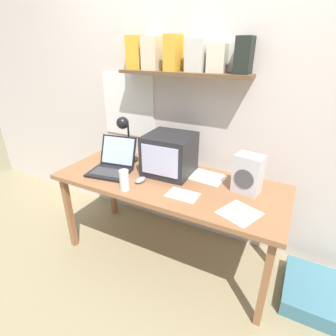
% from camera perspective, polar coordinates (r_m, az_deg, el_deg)
% --- Properties ---
extents(ground_plane, '(12.00, 12.00, 0.00)m').
position_cam_1_polar(ground_plane, '(2.38, 0.00, -18.07)').
color(ground_plane, '#948763').
extents(back_wall, '(5.60, 0.24, 2.60)m').
position_cam_1_polar(back_wall, '(2.20, 5.95, 16.57)').
color(back_wall, silver).
rests_on(back_wall, ground_plane).
extents(corner_desk, '(1.72, 0.70, 0.71)m').
position_cam_1_polar(corner_desk, '(1.99, 0.00, -4.15)').
color(corner_desk, '#95613D').
rests_on(corner_desk, ground_plane).
extents(crt_monitor, '(0.36, 0.36, 0.31)m').
position_cam_1_polar(crt_monitor, '(2.02, 0.35, 3.04)').
color(crt_monitor, '#232326').
rests_on(crt_monitor, corner_desk).
extents(laptop, '(0.36, 0.38, 0.24)m').
position_cam_1_polar(laptop, '(2.15, -11.84, 1.15)').
color(laptop, black).
rests_on(laptop, corner_desk).
extents(desk_lamp, '(0.14, 0.18, 0.40)m').
position_cam_1_polar(desk_lamp, '(2.21, -9.40, 7.62)').
color(desk_lamp, black).
rests_on(desk_lamp, corner_desk).
extents(juice_glass, '(0.07, 0.07, 0.15)m').
position_cam_1_polar(juice_glass, '(1.83, -9.49, -2.84)').
color(juice_glass, white).
rests_on(juice_glass, corner_desk).
extents(space_heater, '(0.20, 0.16, 0.27)m').
position_cam_1_polar(space_heater, '(1.83, 17.01, -1.25)').
color(space_heater, silver).
rests_on(space_heater, corner_desk).
extents(computer_mouse, '(0.07, 0.11, 0.03)m').
position_cam_1_polar(computer_mouse, '(1.94, -6.02, -2.59)').
color(computer_mouse, gray).
rests_on(computer_mouse, corner_desk).
extents(loose_paper_near_laptop, '(0.21, 0.14, 0.00)m').
position_cam_1_polar(loose_paper_near_laptop, '(1.77, 3.18, -5.87)').
color(loose_paper_near_laptop, white).
rests_on(loose_paper_near_laptop, corner_desk).
extents(open_notebook, '(0.27, 0.28, 0.00)m').
position_cam_1_polar(open_notebook, '(1.65, 15.29, -9.44)').
color(open_notebook, white).
rests_on(open_notebook, corner_desk).
extents(loose_paper_near_monitor, '(0.27, 0.23, 0.00)m').
position_cam_1_polar(loose_paper_near_monitor, '(2.02, 8.54, -1.97)').
color(loose_paper_near_monitor, white).
rests_on(loose_paper_near_monitor, corner_desk).
extents(floor_cushion, '(0.48, 0.48, 0.12)m').
position_cam_1_polar(floor_cushion, '(2.28, 30.29, -22.75)').
color(floor_cushion, teal).
rests_on(floor_cushion, ground_plane).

